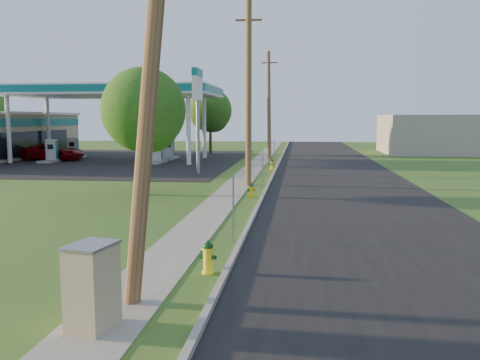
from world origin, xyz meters
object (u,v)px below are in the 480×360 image
Objects in this scene: fuel_pump_ne at (156,154)px; hydrant_far at (272,164)px; utility_pole_far at (269,105)px; car_red at (53,152)px; fuel_pump_sw at (73,150)px; tree_verge at (145,113)px; utility_pole_near at (152,56)px; hydrant_near at (208,257)px; fuel_pump_nw at (52,153)px; fuel_pump_se at (169,151)px; price_pylon at (197,91)px; tree_lot at (211,112)px; utility_cabinet at (92,287)px; utility_pole_mid at (249,94)px; hydrant_mid at (251,190)px.

hydrant_far is at bearing -23.48° from fuel_pump_ne.
utility_pole_far is 19.34m from car_red.
tree_verge reaches higher than fuel_pump_sw.
utility_pole_near is at bearing -90.00° from utility_pole_far.
hydrant_near is 24.69m from hydrant_far.
fuel_pump_nw is 9.00m from fuel_pump_ne.
price_pylon reaches higher than fuel_pump_se.
fuel_pump_sw is at bearing 117.09° from utility_pole_near.
utility_pole_near is 36.00m from utility_pole_far.
tree_lot is (-6.15, 41.31, -0.53)m from utility_pole_near.
fuel_pump_nw is at bearing -90.00° from fuel_pump_sw.
utility_cabinet reaches higher than car_red.
car_red reaches higher than hydrant_near.
tree_lot is 1.23× the size of car_red.
utility_pole_near is 18.00m from utility_pole_mid.
fuel_pump_nw is 0.47× the size of price_pylon.
fuel_pump_sw is 3.97× the size of hydrant_near.
utility_pole_near is 4.31m from utility_cabinet.
hydrant_far is at bearing 89.67° from hydrant_near.
fuel_pump_sw is 0.47× the size of price_pylon.
fuel_pump_nw is 3.97× the size of hydrant_near.
tree_lot is 8.23× the size of hydrant_near.
price_pylon is 25.43m from utility_cabinet.
hydrant_mid is (9.45, -21.18, -0.39)m from fuel_pump_se.
tree_verge is (4.41, -17.03, 3.17)m from fuel_pump_ne.
tree_verge is (13.41, -17.03, 3.17)m from fuel_pump_nw.
utility_cabinet is at bearing -82.77° from price_pylon.
hydrant_mid is (4.45, -9.68, -5.10)m from price_pylon.
fuel_pump_sw is 4.12× the size of hydrant_far.
price_pylon reaches higher than hydrant_near.
hydrant_near reaches higher than hydrant_mid.
tree_lot is (-6.15, 5.31, -0.53)m from utility_pole_far.
tree_lot reaches higher than hydrant_far.
fuel_pump_se is 4.74× the size of hydrant_mid.
fuel_pump_sw is at bearing -9.98° from car_red.
tree_verge is (4.41, -21.03, 3.17)m from fuel_pump_se.
fuel_pump_sw is 25.15m from tree_verge.
hydrant_mid is (5.04, -0.14, -3.57)m from tree_verge.
utility_pole_mid is (-0.00, 18.00, 0.15)m from utility_pole_near.
fuel_pump_se is 0.59× the size of car_red.
tree_lot is 39.98m from hydrant_near.
price_pylon reaches higher than car_red.
price_pylon reaches higher than tree_verge.
hydrant_far is at bearing 88.93° from hydrant_mid.
utility_pole_far is at bearing 15.61° from fuel_pump_nw.
fuel_pump_sw is 1.00× the size of fuel_pump_se.
utility_cabinet is at bearing -92.24° from utility_pole_mid.
hydrant_near is at bearing -60.58° from fuel_pump_sw.
hydrant_near is at bearing -88.90° from utility_pole_far.
utility_pole_mid is at bearing -121.29° from car_red.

